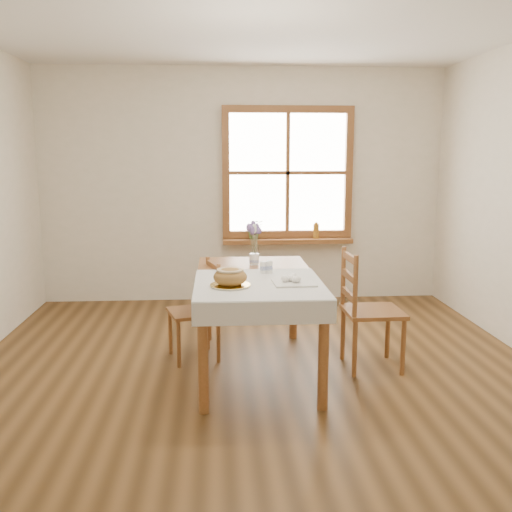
{
  "coord_description": "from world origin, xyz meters",
  "views": [
    {
      "loc": [
        -0.28,
        -3.93,
        1.67
      ],
      "look_at": [
        0.0,
        0.3,
        0.9
      ],
      "focal_mm": 40.0,
      "sensor_mm": 36.0,
      "label": 1
    }
  ],
  "objects_px": {
    "flower_vase": "(254,260)",
    "bread_plate": "(230,285)",
    "dining_table": "(256,286)",
    "chair_left": "(193,310)",
    "chair_right": "(373,310)"
  },
  "relations": [
    {
      "from": "dining_table",
      "to": "chair_left",
      "type": "relative_size",
      "value": 1.98
    },
    {
      "from": "dining_table",
      "to": "bread_plate",
      "type": "distance_m",
      "value": 0.46
    },
    {
      "from": "flower_vase",
      "to": "chair_right",
      "type": "bearing_deg",
      "value": -24.9
    },
    {
      "from": "chair_right",
      "to": "dining_table",
      "type": "bearing_deg",
      "value": 87.96
    },
    {
      "from": "dining_table",
      "to": "flower_vase",
      "type": "xyz_separation_m",
      "value": [
        0.01,
        0.4,
        0.13
      ]
    },
    {
      "from": "chair_left",
      "to": "chair_right",
      "type": "distance_m",
      "value": 1.44
    },
    {
      "from": "flower_vase",
      "to": "dining_table",
      "type": "bearing_deg",
      "value": -91.74
    },
    {
      "from": "chair_right",
      "to": "flower_vase",
      "type": "height_order",
      "value": "chair_right"
    },
    {
      "from": "bread_plate",
      "to": "flower_vase",
      "type": "distance_m",
      "value": 0.83
    },
    {
      "from": "chair_left",
      "to": "bread_plate",
      "type": "bearing_deg",
      "value": 6.98
    },
    {
      "from": "chair_left",
      "to": "bread_plate",
      "type": "distance_m",
      "value": 0.82
    },
    {
      "from": "flower_vase",
      "to": "bread_plate",
      "type": "bearing_deg",
      "value": -105.16
    },
    {
      "from": "bread_plate",
      "to": "flower_vase",
      "type": "relative_size",
      "value": 3.06
    },
    {
      "from": "chair_right",
      "to": "chair_left",
      "type": "bearing_deg",
      "value": 77.14
    },
    {
      "from": "chair_right",
      "to": "bread_plate",
      "type": "relative_size",
      "value": 3.44
    }
  ]
}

